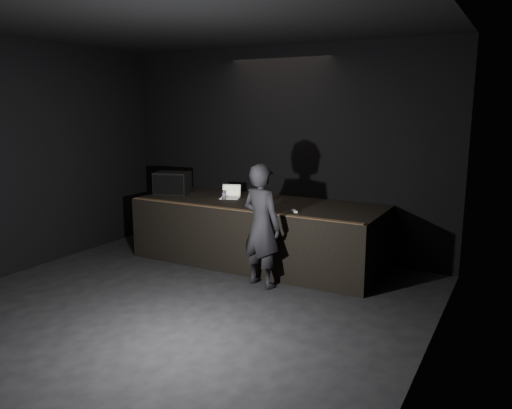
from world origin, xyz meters
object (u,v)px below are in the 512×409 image
object	(u,v)px
stage_riser	(258,232)
laptop	(231,195)
beer_can	(224,195)
person	(262,226)
stage_monitor	(172,183)

from	to	relation	value
stage_riser	laptop	xyz separation A→B (m)	(-0.58, 0.09, 0.56)
beer_can	person	distance (m)	1.43
stage_riser	beer_can	bearing A→B (deg)	-168.99
laptop	stage_monitor	bearing A→B (deg)	169.56
beer_can	stage_monitor	bearing A→B (deg)	178.48
laptop	person	world-z (taller)	person
stage_riser	stage_monitor	distance (m)	1.81
beer_can	laptop	bearing A→B (deg)	89.67
person	stage_monitor	bearing A→B (deg)	-6.58
beer_can	person	xyz separation A→B (m)	(1.15, -0.84, -0.21)
laptop	beer_can	distance (m)	0.20
stage_riser	beer_can	world-z (taller)	beer_can
stage_monitor	beer_can	bearing A→B (deg)	-19.18
stage_riser	laptop	size ratio (longest dim) A/B	10.29
laptop	beer_can	bearing A→B (deg)	-109.74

